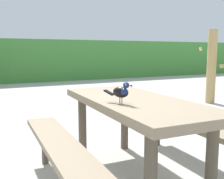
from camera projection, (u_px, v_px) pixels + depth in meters
hedge_wall at (5, 61)px, 10.64m from camera, size 28.00×1.82×1.63m
picnic_table_foreground at (134, 118)px, 2.52m from camera, size 1.73×1.82×0.74m
bird_grackle at (121, 92)px, 2.23m from camera, size 0.15×0.27×0.18m
stalk_post_right_side at (211, 66)px, 6.15m from camera, size 0.59×0.62×1.65m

